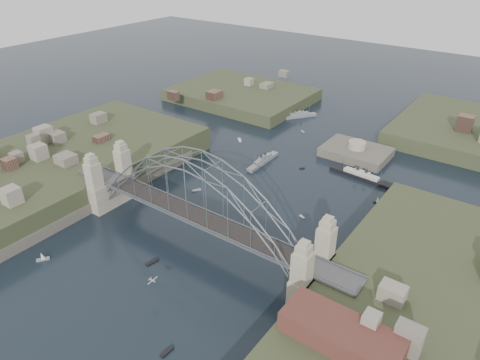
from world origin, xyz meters
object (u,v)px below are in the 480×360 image
naval_cruiser_far (299,115)px  fort_island (355,157)px  ocean_liner (361,176)px  wharf_shed (342,334)px  naval_cruiser_near (263,161)px  bridge (195,202)px

naval_cruiser_far → fort_island: bearing=-31.4°
ocean_liner → wharf_shed: bearing=-70.9°
naval_cruiser_near → naval_cruiser_far: size_ratio=1.22×
naval_cruiser_far → wharf_shed: bearing=-57.7°
wharf_shed → ocean_liner: wharf_shed is taller
bridge → fort_island: bearing=80.3°
bridge → naval_cruiser_far: size_ratio=6.19×
naval_cruiser_far → ocean_liner: 54.85m
fort_island → naval_cruiser_far: size_ratio=1.62×
bridge → ocean_liner: bridge is taller
naval_cruiser_far → bridge: bearing=-76.3°
bridge → naval_cruiser_near: 49.13m
fort_island → ocean_liner: size_ratio=1.04×
fort_island → naval_cruiser_far: fort_island is taller
bridge → naval_cruiser_far: bearing=103.7°
bridge → wharf_shed: size_ratio=4.20×
wharf_shed → naval_cruiser_far: (-66.19, 104.86, -9.20)m
fort_island → ocean_liner: fort_island is taller
bridge → naval_cruiser_near: (-11.14, 46.43, -11.56)m
fort_island → naval_cruiser_near: 33.05m
wharf_shed → naval_cruiser_far: size_ratio=1.47×
fort_island → ocean_liner: bearing=-61.2°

